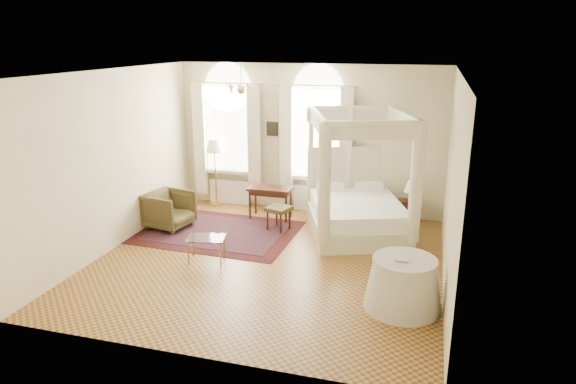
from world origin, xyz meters
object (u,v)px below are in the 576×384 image
at_px(coffee_table, 206,240).
at_px(floor_lamp, 214,149).
at_px(side_table, 403,284).
at_px(stool, 279,211).
at_px(writing_desk, 270,192).
at_px(armchair, 169,210).
at_px(canopy_bed, 357,207).
at_px(nightstand, 406,213).

height_order(coffee_table, floor_lamp, floor_lamp).
height_order(coffee_table, side_table, side_table).
distance_m(floor_lamp, side_table, 5.99).
bearing_deg(floor_lamp, stool, -31.68).
distance_m(writing_desk, armchair, 2.18).
relative_size(coffee_table, floor_lamp, 0.47).
xyz_separation_m(coffee_table, side_table, (3.47, -0.73, -0.02)).
distance_m(canopy_bed, stool, 1.61).
bearing_deg(armchair, writing_desk, -47.72).
bearing_deg(floor_lamp, writing_desk, -18.88).
bearing_deg(writing_desk, floor_lamp, 161.12).
bearing_deg(armchair, canopy_bed, -68.45).
xyz_separation_m(nightstand, floor_lamp, (-4.42, 0.16, 1.09)).
xyz_separation_m(canopy_bed, floor_lamp, (-3.48, 0.92, 0.80)).
relative_size(writing_desk, stool, 1.72).
relative_size(armchair, side_table, 0.75).
distance_m(stool, side_table, 3.71).
bearing_deg(canopy_bed, coffee_table, -138.63).
bearing_deg(floor_lamp, coffee_table, -69.75).
xyz_separation_m(canopy_bed, armchair, (-3.82, -0.74, -0.17)).
relative_size(nightstand, writing_desk, 0.58).
height_order(armchair, coffee_table, armchair).
height_order(writing_desk, coffee_table, writing_desk).
bearing_deg(stool, writing_desk, 120.57).
distance_m(canopy_bed, writing_desk, 2.01).
bearing_deg(floor_lamp, nightstand, -2.04).
bearing_deg(writing_desk, side_table, -46.42).
relative_size(stool, armchair, 0.64).
xyz_separation_m(writing_desk, floor_lamp, (-1.51, 0.52, 0.76)).
bearing_deg(coffee_table, writing_desk, 80.81).
height_order(nightstand, side_table, side_table).
xyz_separation_m(nightstand, side_table, (0.16, -3.58, 0.11)).
xyz_separation_m(writing_desk, stool, (0.39, -0.65, -0.18)).
bearing_deg(armchair, side_table, -102.36).
bearing_deg(floor_lamp, armchair, -101.48).
distance_m(coffee_table, floor_lamp, 3.34).
bearing_deg(stool, canopy_bed, 9.07).
height_order(canopy_bed, nightstand, canopy_bed).
distance_m(armchair, coffee_table, 1.98).
relative_size(writing_desk, armchair, 1.11).
height_order(nightstand, stool, nightstand).
distance_m(stool, armchair, 2.29).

